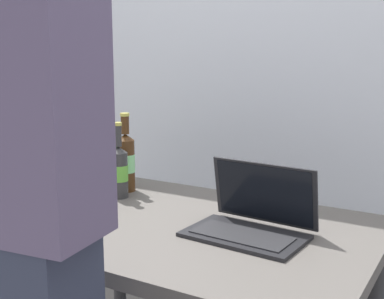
{
  "coord_description": "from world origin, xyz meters",
  "views": [
    {
      "loc": [
        0.83,
        -1.37,
        1.29
      ],
      "look_at": [
        0.04,
        0.0,
        0.98
      ],
      "focal_mm": 47.75,
      "sensor_mm": 36.0,
      "label": 1
    }
  ],
  "objects": [
    {
      "name": "desk",
      "position": [
        0.0,
        0.0,
        0.65
      ],
      "size": [
        1.24,
        0.84,
        0.73
      ],
      "color": "#56514C",
      "rests_on": "ground"
    },
    {
      "name": "beer_bottle_brown",
      "position": [
        -0.4,
        0.22,
        0.86
      ],
      "size": [
        0.07,
        0.07,
        0.32
      ],
      "color": "#472B14",
      "rests_on": "desk"
    },
    {
      "name": "beer_bottle_amber",
      "position": [
        -0.53,
        0.15,
        0.85
      ],
      "size": [
        0.07,
        0.07,
        0.3
      ],
      "color": "brown",
      "rests_on": "desk"
    },
    {
      "name": "beer_bottle_green",
      "position": [
        -0.37,
        0.13,
        0.84
      ],
      "size": [
        0.07,
        0.07,
        0.29
      ],
      "color": "#333333",
      "rests_on": "desk"
    },
    {
      "name": "beer_bottle_dark",
      "position": [
        -0.5,
        0.25,
        0.84
      ],
      "size": [
        0.07,
        0.07,
        0.29
      ],
      "color": "#1E5123",
      "rests_on": "desk"
    },
    {
      "name": "laptop",
      "position": [
        0.24,
        0.03,
        0.78
      ],
      "size": [
        0.37,
        0.28,
        0.21
      ],
      "color": "black",
      "rests_on": "desk"
    },
    {
      "name": "back_wall",
      "position": [
        0.0,
        0.78,
        1.3
      ],
      "size": [
        6.0,
        0.1,
        2.6
      ],
      "primitive_type": "cube",
      "color": "silver",
      "rests_on": "ground"
    },
    {
      "name": "person_figure",
      "position": [
        -0.03,
        -0.68,
        0.91
      ],
      "size": [
        0.47,
        0.31,
        1.77
      ],
      "color": "#2D3347",
      "rests_on": "ground"
    }
  ]
}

